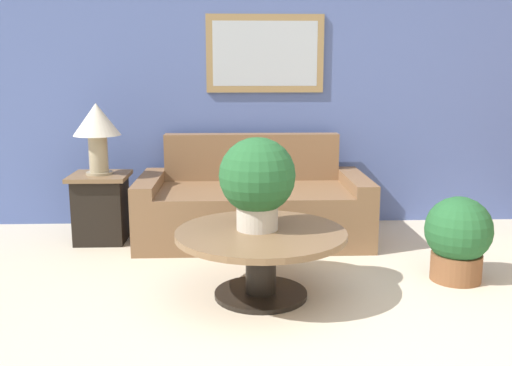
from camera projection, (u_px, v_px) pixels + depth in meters
The scene contains 7 objects.
wall_back at pixel (307, 85), 5.29m from camera, with size 7.78×0.09×2.60m.
couch_main at pixel (253, 206), 4.92m from camera, with size 1.94×0.96×0.87m.
coffee_table at pixel (261, 249), 3.63m from camera, with size 1.09×1.09×0.44m.
side_table at pixel (101, 207), 4.84m from camera, with size 0.48×0.48×0.58m.
table_lamp at pixel (97, 126), 4.71m from camera, with size 0.39×0.39×0.59m.
potted_plant_on_table at pixel (257, 179), 3.58m from camera, with size 0.49×0.49×0.59m.
potted_plant_floor at pixel (458, 237), 3.92m from camera, with size 0.46×0.46×0.59m.
Camera 1 is at (-0.69, -2.49, 1.44)m, focal length 40.00 mm.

